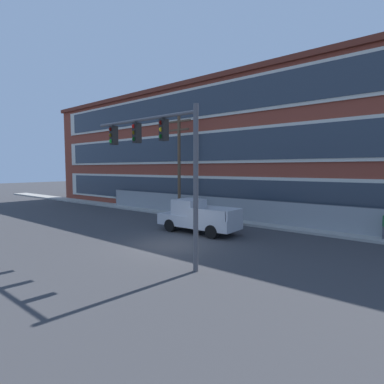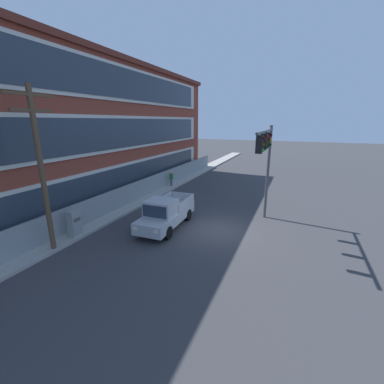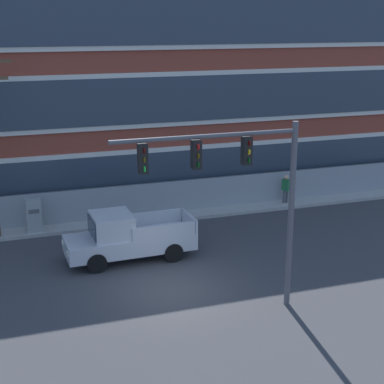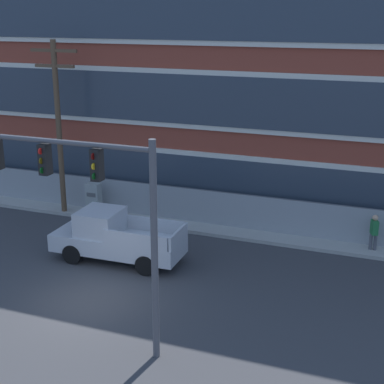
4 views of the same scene
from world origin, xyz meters
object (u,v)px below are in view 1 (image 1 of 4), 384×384
object	(u,v)px
pickup_truck_silver	(197,217)
utility_pole_near_corner	(179,161)
traffic_signal_mast	(160,151)
electrical_cabinet	(195,208)

from	to	relation	value
pickup_truck_silver	utility_pole_near_corner	bearing A→B (deg)	141.07
pickup_truck_silver	utility_pole_near_corner	size ratio (longest dim) A/B	0.64
traffic_signal_mast	pickup_truck_silver	bearing A→B (deg)	113.63
electrical_cabinet	pickup_truck_silver	bearing A→B (deg)	-50.91
utility_pole_near_corner	electrical_cabinet	size ratio (longest dim) A/B	4.88
traffic_signal_mast	electrical_cabinet	size ratio (longest dim) A/B	3.75
traffic_signal_mast	electrical_cabinet	xyz separation A→B (m)	(-5.93, 9.94, -3.90)
pickup_truck_silver	electrical_cabinet	world-z (taller)	pickup_truck_silver
electrical_cabinet	traffic_signal_mast	bearing A→B (deg)	-59.18
traffic_signal_mast	electrical_cabinet	world-z (taller)	traffic_signal_mast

